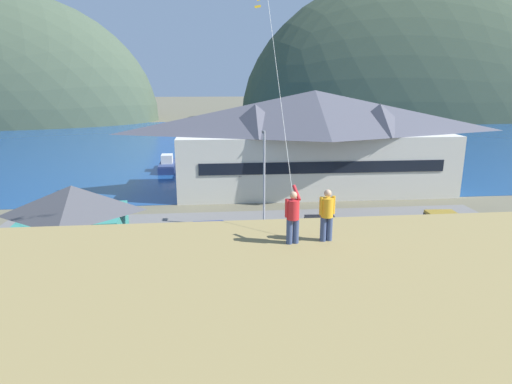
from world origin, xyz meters
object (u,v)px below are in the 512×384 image
wharf_dock (194,167)px  parked_car_corner_spot (322,229)px  moored_boat_wharfside (168,165)px  parking_light_pole (264,174)px  parked_car_back_row_left (175,270)px  person_companion (327,213)px  parked_car_mid_row_far (440,224)px  storage_shed_near_lot (75,226)px  parked_car_mid_row_center (280,264)px  person_kite_flyer (293,215)px  parked_car_back_row_right (207,236)px  storage_shed_waterside (231,173)px  parked_car_front_row_end (462,254)px  harbor_lodge (314,139)px  parked_car_front_row_red (385,270)px

wharf_dock → parked_car_corner_spot: (10.05, -27.73, 0.71)m
moored_boat_wharfside → parking_light_pole: size_ratio=0.82×
parked_car_back_row_left → person_companion: size_ratio=2.50×
parked_car_mid_row_far → parking_light_pole: bearing=165.5°
storage_shed_near_lot → parked_car_mid_row_center: storage_shed_near_lot is taller
parked_car_back_row_left → parked_car_mid_row_center: 5.90m
person_kite_flyer → person_companion: (1.15, 0.12, -0.02)m
parked_car_back_row_right → storage_shed_near_lot: bearing=-167.1°
parked_car_back_row_right → parked_car_corner_spot: size_ratio=0.99×
storage_shed_near_lot → moored_boat_wharfside: size_ratio=1.04×
moored_boat_wharfside → parking_light_pole: 25.81m
storage_shed_waterside → parked_car_mid_row_far: bearing=-43.7°
parked_car_back_row_left → person_kite_flyer: (4.74, -9.49, 6.03)m
parked_car_mid_row_far → parked_car_front_row_end: size_ratio=0.99×
harbor_lodge → parking_light_pole: size_ratio=3.89×
parked_car_corner_spot → person_kite_flyer: person_kite_flyer is taller
harbor_lodge → parked_car_back_row_right: size_ratio=6.88×
parked_car_back_row_left → parked_car_front_row_end: 17.11m
harbor_lodge → parking_light_pole: bearing=-119.2°
storage_shed_waterside → moored_boat_wharfside: size_ratio=1.00×
parked_car_mid_row_center → parked_car_front_row_red: (5.73, -1.37, 0.00)m
parked_car_mid_row_far → storage_shed_waterside: bearing=136.3°
moored_boat_wharfside → parked_car_mid_row_center: size_ratio=1.44×
harbor_lodge → wharf_dock: harbor_lodge is taller
storage_shed_near_lot → parked_car_corner_spot: size_ratio=1.50×
parked_car_mid_row_center → harbor_lodge: bearing=72.2°
person_kite_flyer → person_companion: bearing=6.2°
harbor_lodge → parked_car_mid_row_center: size_ratio=6.84×
storage_shed_waterside → parked_car_front_row_red: bearing=-70.5°
harbor_lodge → parked_car_back_row_left: harbor_lodge is taller
parked_car_corner_spot → parked_car_front_row_red: bearing=-75.3°
parked_car_back_row_right → person_companion: bearing=-74.1°
person_kite_flyer → parked_car_mid_row_center: bearing=83.2°
storage_shed_waterside → harbor_lodge: bearing=6.3°
parking_light_pole → storage_shed_near_lot: bearing=-153.6°
moored_boat_wharfside → parked_car_corner_spot: bearing=-63.9°
parked_car_mid_row_center → person_kite_flyer: 11.44m
storage_shed_waterside → parked_car_front_row_end: (13.06, -19.73, -1.19)m
parked_car_back_row_left → person_companion: 12.59m
wharf_dock → person_companion: 43.88m
parking_light_pole → parked_car_mid_row_center: bearing=-91.2°
parking_light_pole → person_companion: bearing=-90.6°
storage_shed_near_lot → parked_car_front_row_red: bearing=-14.4°
parked_car_back_row_left → parked_car_corner_spot: 11.39m
harbor_lodge → moored_boat_wharfside: (-16.24, 11.91, -4.75)m
person_companion → parked_car_back_row_right: bearing=105.9°
storage_shed_waterside → parked_car_corner_spot: size_ratio=1.43×
parked_car_back_row_right → storage_shed_waterside: bearing=81.3°
parked_car_back_row_left → parked_car_front_row_red: bearing=-5.9°
harbor_lodge → wharf_dock: bearing=136.3°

